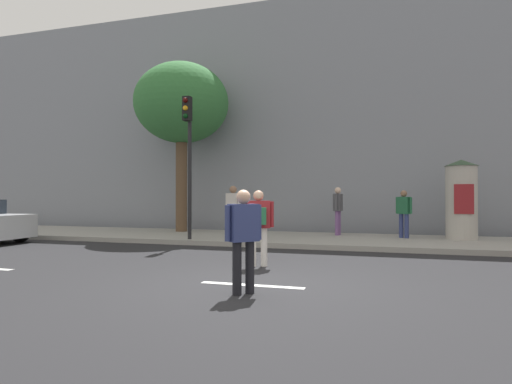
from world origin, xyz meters
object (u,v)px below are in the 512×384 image
object	(u,v)px
pedestrian_in_light_jacket	(259,221)
pedestrian_near_pole	(338,207)
pedestrian_with_backpack	(233,208)
traffic_light	(188,144)
poster_column	(461,199)
street_tree	(182,104)
pedestrian_with_bag	(404,210)
pedestrian_in_red_top	(243,233)

from	to	relation	value
pedestrian_in_light_jacket	pedestrian_near_pole	size ratio (longest dim) A/B	0.99
pedestrian_near_pole	pedestrian_with_backpack	size ratio (longest dim) A/B	0.99
traffic_light	poster_column	world-z (taller)	traffic_light
traffic_light	street_tree	xyz separation A→B (m)	(-1.56, 2.65, 1.87)
poster_column	pedestrian_in_light_jacket	xyz separation A→B (m)	(-4.84, -5.88, -0.44)
pedestrian_near_pole	traffic_light	bearing A→B (deg)	-146.66
poster_column	pedestrian_near_pole	world-z (taller)	poster_column
pedestrian_with_bag	pedestrian_near_pole	bearing A→B (deg)	169.95
traffic_light	pedestrian_near_pole	world-z (taller)	traffic_light
traffic_light	pedestrian_in_light_jacket	size ratio (longest dim) A/B	2.73
pedestrian_in_light_jacket	pedestrian_with_bag	xyz separation A→B (m)	(3.16, 5.82, 0.07)
pedestrian_in_red_top	pedestrian_with_backpack	distance (m)	6.64
poster_column	pedestrian_near_pole	size ratio (longest dim) A/B	1.51
pedestrian_in_red_top	pedestrian_with_backpack	xyz separation A→B (m)	(-2.40, 6.18, 0.18)
pedestrian_near_pole	pedestrian_in_red_top	bearing A→B (deg)	-93.34
street_tree	pedestrian_in_light_jacket	bearing A→B (deg)	-51.23
pedestrian_near_pole	pedestrian_with_backpack	xyz separation A→B (m)	(-2.91, -2.53, 0.00)
pedestrian_in_red_top	pedestrian_in_light_jacket	distance (m)	2.57
poster_column	street_tree	xyz separation A→B (m)	(-9.68, 0.14, 3.57)
pedestrian_in_red_top	pedestrian_in_light_jacket	bearing A→B (deg)	101.32
traffic_light	pedestrian_in_red_top	world-z (taller)	traffic_light
street_tree	pedestrian_in_light_jacket	xyz separation A→B (m)	(4.84, -6.02, -4.01)
pedestrian_with_backpack	pedestrian_in_light_jacket	bearing A→B (deg)	-62.59
pedestrian_in_red_top	pedestrian_with_bag	size ratio (longest dim) A/B	1.05
pedestrian_in_red_top	pedestrian_near_pole	bearing A→B (deg)	86.66
street_tree	pedestrian_in_light_jacket	world-z (taller)	street_tree
poster_column	pedestrian_with_bag	bearing A→B (deg)	-177.77
poster_column	pedestrian_near_pole	xyz separation A→B (m)	(-3.83, 0.31, -0.29)
pedestrian_near_pole	pedestrian_with_bag	bearing A→B (deg)	-10.05
traffic_light	pedestrian_in_light_jacket	world-z (taller)	traffic_light
pedestrian_near_pole	pedestrian_with_backpack	distance (m)	3.86
pedestrian_with_backpack	pedestrian_with_bag	bearing A→B (deg)	23.01
traffic_light	street_tree	distance (m)	3.60
pedestrian_with_backpack	pedestrian_in_red_top	bearing A→B (deg)	-68.75
pedestrian_near_pole	poster_column	bearing A→B (deg)	-4.70
pedestrian_in_red_top	pedestrian_with_backpack	size ratio (longest dim) A/B	0.96
pedestrian_with_bag	pedestrian_near_pole	distance (m)	2.18
pedestrian_with_bag	pedestrian_with_backpack	xyz separation A→B (m)	(-5.06, -2.15, 0.07)
pedestrian_in_light_jacket	traffic_light	bearing A→B (deg)	134.15
traffic_light	poster_column	bearing A→B (deg)	17.16
pedestrian_with_bag	pedestrian_with_backpack	distance (m)	5.50
traffic_light	pedestrian_in_red_top	bearing A→B (deg)	-57.32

